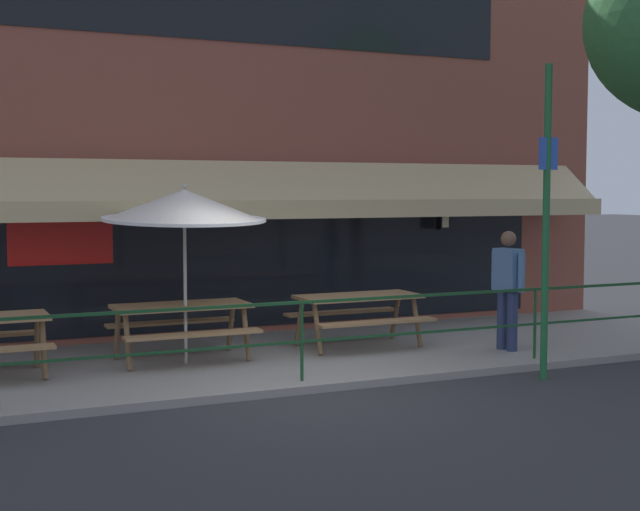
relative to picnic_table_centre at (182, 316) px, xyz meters
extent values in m
plane|color=#2D2D30|center=(0.96, -2.14, -0.71)|extent=(120.00, 120.00, 0.00)
cube|color=gray|center=(0.96, -0.14, -0.66)|extent=(15.00, 4.00, 0.10)
cube|color=brown|center=(0.96, 2.11, 3.05)|extent=(15.00, 0.50, 7.51)
cube|color=black|center=(0.96, 1.85, 0.64)|extent=(12.00, 0.02, 2.30)
cube|color=red|center=(-1.29, 1.83, 0.94)|extent=(1.50, 0.02, 0.70)
cube|color=tan|center=(0.96, 1.31, 1.79)|extent=(13.80, 0.92, 0.70)
cube|color=tan|center=(0.96, 0.80, 1.39)|extent=(13.80, 0.08, 0.28)
cube|color=black|center=(5.09, 1.72, 1.32)|extent=(0.04, 0.28, 0.04)
cube|color=black|center=(5.09, 1.58, 1.14)|extent=(0.18, 0.18, 0.28)
cube|color=beige|center=(5.09, 1.58, 1.14)|extent=(0.13, 0.19, 0.20)
cylinder|color=#194723|center=(0.96, -1.84, -0.13)|extent=(0.04, 0.04, 0.95)
cylinder|color=#194723|center=(4.41, -1.84, -0.13)|extent=(0.04, 0.04, 0.95)
cube|color=#194723|center=(0.96, -1.84, 0.34)|extent=(13.80, 0.04, 0.04)
cube|color=#194723|center=(0.96, -1.84, -0.13)|extent=(13.80, 0.03, 0.03)
cylinder|color=brown|center=(-1.84, -0.44, -0.24)|extent=(0.07, 0.30, 0.73)
cylinder|color=brown|center=(-1.84, 0.20, -0.24)|extent=(0.07, 0.30, 0.73)
cube|color=#997047|center=(0.00, 0.00, 0.13)|extent=(1.80, 0.80, 0.05)
cube|color=#997047|center=(0.00, -0.58, -0.17)|extent=(1.80, 0.26, 0.04)
cube|color=#997047|center=(0.00, 0.58, -0.17)|extent=(1.80, 0.26, 0.04)
cylinder|color=brown|center=(0.80, -0.32, -0.24)|extent=(0.07, 0.30, 0.73)
cylinder|color=brown|center=(0.80, 0.32, -0.24)|extent=(0.07, 0.30, 0.73)
cylinder|color=brown|center=(-0.80, -0.32, -0.24)|extent=(0.07, 0.30, 0.73)
cylinder|color=brown|center=(-0.80, 0.32, -0.24)|extent=(0.07, 0.30, 0.73)
cube|color=#997047|center=(2.64, -0.03, 0.13)|extent=(1.80, 0.80, 0.05)
cube|color=#997047|center=(2.64, -0.61, -0.17)|extent=(1.80, 0.26, 0.04)
cube|color=#997047|center=(2.64, 0.55, -0.17)|extent=(1.80, 0.26, 0.04)
cylinder|color=brown|center=(3.44, -0.34, -0.24)|extent=(0.07, 0.30, 0.73)
cylinder|color=brown|center=(3.44, 0.29, -0.24)|extent=(0.07, 0.30, 0.73)
cylinder|color=brown|center=(1.84, -0.34, -0.24)|extent=(0.07, 0.30, 0.73)
cylinder|color=brown|center=(1.84, 0.29, -0.24)|extent=(0.07, 0.30, 0.73)
cylinder|color=#B7B2A8|center=(0.00, -0.19, 0.54)|extent=(0.04, 0.04, 2.30)
cone|color=silver|center=(0.00, -0.19, 1.49)|extent=(2.10, 2.12, 0.50)
cylinder|color=white|center=(0.00, -0.19, 1.30)|extent=(2.14, 2.14, 0.14)
sphere|color=#B7B2A8|center=(0.00, -0.19, 1.73)|extent=(0.07, 0.07, 0.07)
cylinder|color=navy|center=(4.45, -1.05, -0.18)|extent=(0.15, 0.15, 0.86)
cylinder|color=navy|center=(4.48, -1.25, -0.18)|extent=(0.15, 0.15, 0.86)
cube|color=#4C709E|center=(4.46, -1.15, 0.55)|extent=(0.30, 0.43, 0.60)
cylinder|color=#4C709E|center=(4.42, -0.90, 0.52)|extent=(0.10, 0.10, 0.54)
cylinder|color=#4C709E|center=(4.50, -1.41, 0.52)|extent=(0.10, 0.10, 0.54)
sphere|color=brown|center=(4.46, -1.15, 0.99)|extent=(0.22, 0.22, 0.22)
cylinder|color=#1E6033|center=(3.97, -2.59, 1.27)|extent=(0.09, 0.09, 3.95)
cube|color=blue|center=(3.97, -2.61, 2.13)|extent=(0.28, 0.02, 0.40)
camera|label=1|loc=(-3.21, -11.54, 1.68)|focal=50.00mm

